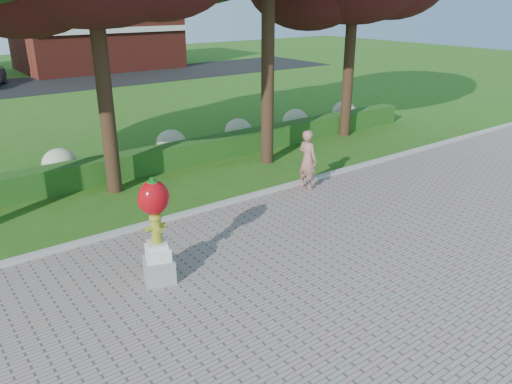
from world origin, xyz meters
The scene contains 9 objects.
ground centered at (0.00, 0.00, 0.00)m, with size 100.00×100.00×0.00m, color #2E5A16.
walkway centered at (0.00, -4.00, 0.02)m, with size 40.00×14.00×0.04m, color gray.
curb centered at (0.00, 3.00, 0.07)m, with size 40.00×0.18×0.15m, color #ADADA5.
lawn_hedge centered at (0.00, 7.00, 0.40)m, with size 24.00×0.70×0.80m, color #1A4814.
hydrangea_row centered at (0.57, 8.00, 0.55)m, with size 20.10×1.10×0.99m.
street centered at (0.00, 28.00, 0.01)m, with size 50.00×8.00×0.02m, color black.
building_right centered at (8.00, 34.00, 3.20)m, with size 12.00×8.00×6.40m, color maroon.
hydrant_sculpture centered at (-3.26, 0.45, 1.24)m, with size 0.78×0.78×2.26m.
woman centered at (2.79, 2.60, 0.96)m, with size 0.67×0.44×1.84m, color #9E695A.
Camera 1 is at (-7.04, -7.99, 5.54)m, focal length 35.00 mm.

